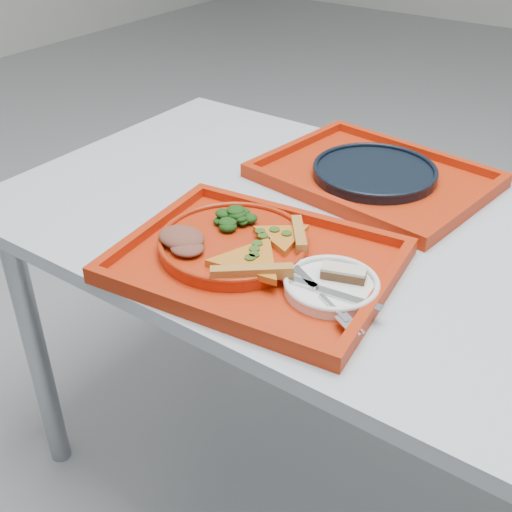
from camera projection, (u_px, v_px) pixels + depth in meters
name	position (u px, v px, depth m)	size (l,w,h in m)	color
ground	(363.00, 506.00, 1.56)	(10.00, 10.00, 0.00)	#919399
table	(396.00, 279.00, 1.19)	(1.60, 0.80, 0.75)	#B0B9C5
tray_main	(256.00, 265.00, 1.09)	(0.45, 0.35, 0.01)	#AD2509
tray_far	(374.00, 179.00, 1.36)	(0.45, 0.35, 0.01)	#AD2509
dinner_plate	(234.00, 245.00, 1.11)	(0.26, 0.26, 0.02)	#AD270B
side_plate	(331.00, 287.00, 1.01)	(0.15, 0.15, 0.01)	white
navy_plate	(375.00, 173.00, 1.35)	(0.26, 0.26, 0.02)	black
pizza_slice_a	(250.00, 259.00, 1.04)	(0.15, 0.13, 0.02)	gold
pizza_slice_b	(282.00, 235.00, 1.10)	(0.11, 0.10, 0.02)	gold
salad_heap	(240.00, 215.00, 1.14)	(0.08, 0.07, 0.04)	black
meat_portion	(181.00, 237.00, 1.09)	(0.09, 0.07, 0.03)	brown
dessert_bar	(344.00, 273.00, 1.01)	(0.08, 0.05, 0.02)	#492D18
knife	(326.00, 290.00, 0.98)	(0.18, 0.02, 0.01)	silver
fork	(320.00, 294.00, 0.98)	(0.18, 0.02, 0.01)	silver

